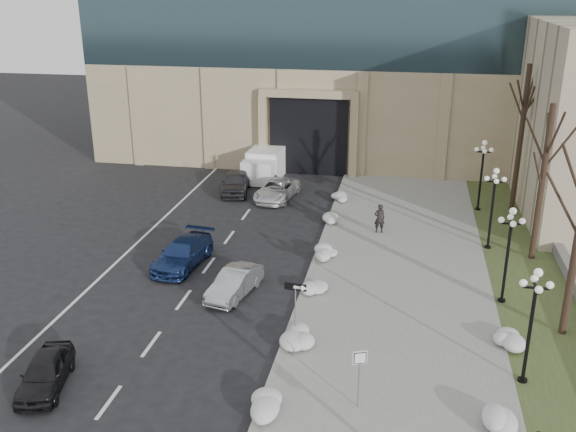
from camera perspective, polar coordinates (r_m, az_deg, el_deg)
name	(u,v)px	position (r m, az deg, el deg)	size (l,w,h in m)	color
sidewalk	(399,280)	(32.99, 9.83, -5.60)	(9.00, 40.00, 0.12)	#979691
curb	(311,272)	(33.28, 2.04, -5.03)	(0.30, 40.00, 0.14)	#979691
grass_strip	(534,291)	(33.64, 21.01, -6.23)	(4.00, 40.00, 0.10)	#394723
stone_wall	(569,271)	(35.72, 23.72, -4.52)	(0.50, 30.00, 0.70)	slate
car_a	(45,372)	(26.03, -20.77, -12.86)	(1.49, 3.69, 1.26)	black
car_b	(235,283)	(30.97, -4.78, -5.95)	(1.35, 3.88, 1.28)	#95989C
car_c	(183,253)	(34.39, -9.35, -3.29)	(1.96, 4.82, 1.40)	navy
car_d	(277,190)	(44.26, -1.01, 2.34)	(2.20, 4.77, 1.32)	silver
car_e	(236,182)	(45.70, -4.67, 2.99)	(1.81, 4.48, 1.53)	#333237
pedestrian	(379,218)	(38.33, 8.13, -0.21)	(0.65, 0.42, 1.77)	black
box_truck	(268,162)	(49.75, -1.79, 4.85)	(2.71, 7.00, 2.19)	white
one_way_sign	(299,294)	(26.54, 0.99, -6.95)	(0.97, 0.27, 2.60)	slate
keep_sign	(359,367)	(22.82, 6.37, -13.21)	(0.50, 0.20, 2.38)	slate
snow_clump_b	(269,406)	(23.36, -1.73, -16.53)	(1.10, 1.60, 0.36)	silver
snow_clump_c	(298,338)	(27.14, 0.87, -10.76)	(1.10, 1.60, 0.36)	silver
snow_clump_d	(314,289)	(31.10, 2.32, -6.48)	(1.10, 1.60, 0.36)	silver
snow_clump_e	(326,254)	(34.94, 3.41, -3.36)	(1.10, 1.60, 0.36)	silver
snow_clump_f	(330,221)	(39.65, 3.77, -0.43)	(1.10, 1.60, 0.36)	silver
snow_clump_g	(342,198)	(43.82, 4.82, 1.58)	(1.10, 1.60, 0.36)	silver
snow_clump_h	(505,424)	(23.74, 18.76, -17.08)	(1.10, 1.60, 0.36)	silver
snow_clump_i	(502,338)	(28.54, 18.51, -10.24)	(1.10, 1.60, 0.36)	silver
lamppost_a	(533,311)	(24.96, 20.92, -7.89)	(1.18, 1.18, 4.76)	black
lamppost_b	(509,243)	(30.79, 19.04, -2.26)	(1.18, 1.18, 4.76)	black
lamppost_c	(493,198)	(36.85, 17.79, 1.55)	(1.18, 1.18, 4.76)	black
lamppost_d	(482,166)	(43.03, 16.88, 4.28)	(1.18, 1.18, 4.76)	black
tree_mid	(545,162)	(35.59, 21.89, 4.51)	(3.20, 3.20, 8.50)	black
tree_far	(523,118)	(43.13, 20.17, 8.17)	(3.20, 3.20, 9.50)	black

